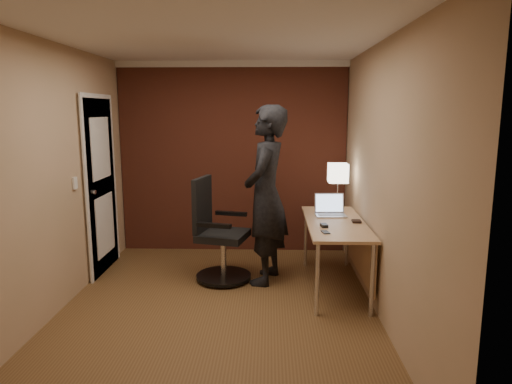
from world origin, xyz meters
TOP-DOWN VIEW (x-y plane):
  - room at (-0.27, 1.54)m, footprint 4.00×4.00m
  - desk at (1.25, 0.62)m, footprint 0.60×1.50m
  - desk_lamp at (1.29, 1.25)m, footprint 0.22×0.22m
  - laptop at (1.16, 0.92)m, footprint 0.34×0.27m
  - mouse at (1.03, 0.37)m, footprint 0.07×0.11m
  - phone at (1.02, 0.16)m, footprint 0.08×0.12m
  - wallet at (1.39, 0.58)m, footprint 0.09×0.11m
  - office_chair at (-0.09, 0.82)m, footprint 0.62×0.69m
  - person at (0.45, 0.80)m, footprint 0.62×0.80m

SIDE VIEW (x-z plane):
  - office_chair at x=-0.09m, z-range -0.07..1.06m
  - desk at x=1.25m, z-range 0.24..0.97m
  - phone at x=1.02m, z-range 0.73..0.74m
  - wallet at x=1.39m, z-range 0.73..0.75m
  - mouse at x=1.03m, z-range 0.73..0.76m
  - laptop at x=1.16m, z-range 0.68..0.91m
  - person at x=0.45m, z-range 0.00..1.94m
  - desk_lamp at x=1.29m, z-range 0.88..1.41m
  - room at x=-0.27m, z-range -0.63..3.37m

